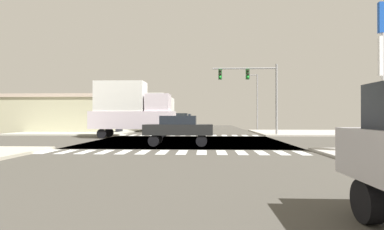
{
  "coord_description": "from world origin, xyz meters",
  "views": [
    {
      "loc": [
        1.46,
        -23.07,
        1.8
      ],
      "look_at": [
        0.2,
        5.06,
        1.98
      ],
      "focal_mm": 29.03,
      "sensor_mm": 36.0,
      "label": 1
    }
  ],
  "objects": [
    {
      "name": "ground",
      "position": [
        0.0,
        0.0,
        -0.03
      ],
      "size": [
        90.0,
        90.0,
        0.05
      ],
      "color": "#46433D"
    },
    {
      "name": "sidewalk_corner_ne",
      "position": [
        13.0,
        12.0,
        0.07
      ],
      "size": [
        12.0,
        12.0,
        0.14
      ],
      "color": "#B2ADA3",
      "rests_on": "ground"
    },
    {
      "name": "sidewalk_corner_nw",
      "position": [
        -13.0,
        12.0,
        0.07
      ],
      "size": [
        12.0,
        12.0,
        0.14
      ],
      "color": "#AFAEA0",
      "rests_on": "ground"
    },
    {
      "name": "crosswalk_near",
      "position": [
        -0.25,
        -7.3,
        0.0
      ],
      "size": [
        13.5,
        2.0,
        0.01
      ],
      "color": "silver",
      "rests_on": "ground"
    },
    {
      "name": "crosswalk_far",
      "position": [
        -0.25,
        7.3,
        0.0
      ],
      "size": [
        13.5,
        2.0,
        0.01
      ],
      "color": "silver",
      "rests_on": "ground"
    },
    {
      "name": "traffic_signal_mast",
      "position": [
        5.88,
        6.88,
        5.06
      ],
      "size": [
        6.22,
        0.55,
        6.88
      ],
      "color": "gray",
      "rests_on": "ground"
    },
    {
      "name": "street_lamp",
      "position": [
        8.03,
        18.52,
        4.52
      ],
      "size": [
        1.78,
        0.32,
        7.49
      ],
      "color": "gray",
      "rests_on": "ground"
    },
    {
      "name": "bank_building",
      "position": [
        -17.21,
        15.55,
        2.23
      ],
      "size": [
        16.35,
        9.57,
        4.45
      ],
      "color": "#B0AD8D",
      "rests_on": "ground"
    },
    {
      "name": "pickup_nearside_1",
      "position": [
        -5.0,
        34.5,
        1.29
      ],
      "size": [
        2.0,
        5.1,
        2.35
      ],
      "rotation": [
        0.0,
        0.0,
        3.14
      ],
      "color": "black",
      "rests_on": "ground"
    },
    {
      "name": "suv_farside_1",
      "position": [
        -2.0,
        30.87,
        1.39
      ],
      "size": [
        1.96,
        4.6,
        2.34
      ],
      "rotation": [
        0.0,
        0.0,
        3.14
      ],
      "color": "black",
      "rests_on": "ground"
    },
    {
      "name": "sedan_crossing_1",
      "position": [
        -0.27,
        -3.5,
        1.12
      ],
      "size": [
        4.3,
        1.8,
        1.88
      ],
      "rotation": [
        0.0,
        0.0,
        1.57
      ],
      "color": "black",
      "rests_on": "ground"
    },
    {
      "name": "box_truck_queued_1",
      "position": [
        -5.04,
        3.5,
        2.56
      ],
      "size": [
        7.2,
        2.4,
        4.85
      ],
      "rotation": [
        0.0,
        0.0,
        4.71
      ],
      "color": "black",
      "rests_on": "ground"
    },
    {
      "name": "suv_leading_2",
      "position": [
        -2.0,
        21.58,
        1.39
      ],
      "size": [
        1.96,
        4.6,
        2.34
      ],
      "rotation": [
        0.0,
        0.0,
        3.14
      ],
      "color": "black",
      "rests_on": "ground"
    },
    {
      "name": "box_truck_trailing_2",
      "position": [
        -5.0,
        16.58,
        2.56
      ],
      "size": [
        2.4,
        7.2,
        4.85
      ],
      "rotation": [
        0.0,
        0.0,
        3.14
      ],
      "color": "black",
      "rests_on": "ground"
    },
    {
      "name": "box_truck_middle_3",
      "position": [
        -5.0,
        25.93,
        2.56
      ],
      "size": [
        2.4,
        7.2,
        4.85
      ],
      "rotation": [
        0.0,
        0.0,
        3.14
      ],
      "color": "black",
      "rests_on": "ground"
    }
  ]
}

